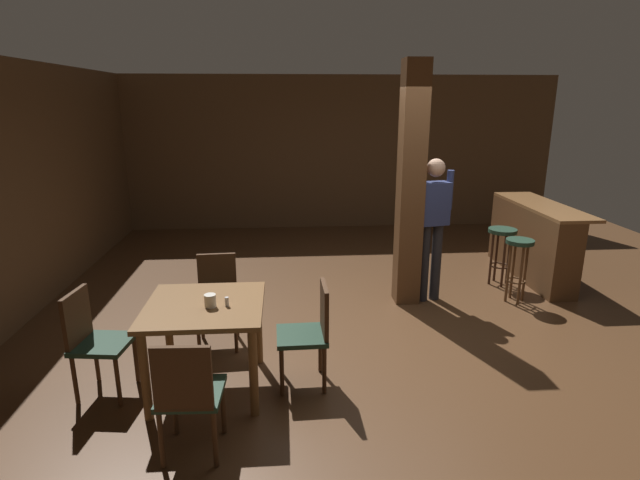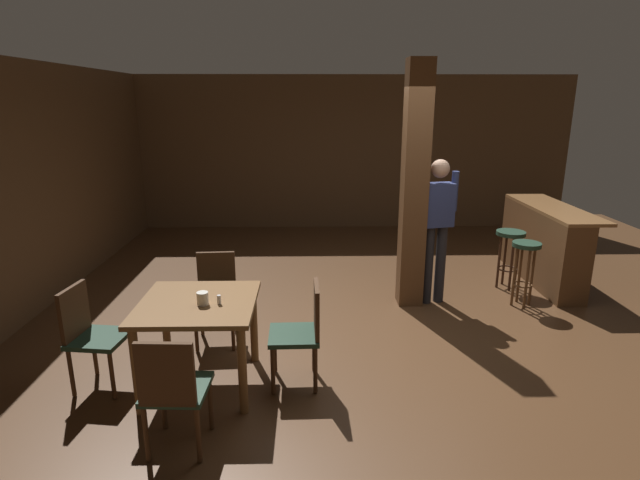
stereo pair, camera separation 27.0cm
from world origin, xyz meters
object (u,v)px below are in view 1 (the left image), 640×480
dining_table (205,318)px  standing_person (433,220)px  bar_stool_near (519,256)px  chair_south (188,392)px  chair_north (217,295)px  bar_counter (532,240)px  salt_shaker (227,302)px  chair_east (311,329)px  chair_west (93,337)px  bar_stool_mid (501,243)px  napkin_cup (210,301)px

dining_table → standing_person: standing_person is taller
bar_stool_near → chair_south: bearing=-143.8°
chair_north → bar_counter: size_ratio=0.48×
salt_shaker → bar_stool_near: bearing=27.8°
chair_east → chair_west: (-1.77, -0.02, 0.00)m
dining_table → bar_stool_mid: 4.14m
bar_counter → napkin_cup: bearing=-147.1°
chair_east → standing_person: 2.39m
chair_north → napkin_cup: size_ratio=8.41×
dining_table → chair_south: bearing=-89.6°
chair_east → salt_shaker: (-0.67, -0.08, 0.30)m
chair_north → bar_counter: bar_counter is taller
chair_east → standing_person: size_ratio=0.52×
bar_counter → standing_person: bearing=-156.1°
chair_south → bar_stool_mid: bearing=41.7°
chair_north → bar_counter: 4.37m
chair_south → bar_stool_near: 4.25m
dining_table → bar_counter: 4.74m
chair_north → standing_person: size_ratio=0.52×
bar_stool_mid → napkin_cup: bearing=-146.1°
chair_east → chair_west: bearing=-179.4°
napkin_cup → salt_shaker: napkin_cup is taller
dining_table → chair_east: (0.86, 0.01, -0.13)m
napkin_cup → bar_stool_mid: napkin_cup is taller
dining_table → chair_west: 0.92m
dining_table → chair_west: (-0.91, -0.00, -0.13)m
salt_shaker → standing_person: bearing=39.7°
chair_east → chair_north: same height
chair_east → salt_shaker: bearing=-173.6°
bar_counter → chair_south: bearing=-140.2°
dining_table → salt_shaker: (0.19, -0.06, 0.17)m
dining_table → chair_south: 0.87m
dining_table → bar_stool_near: 3.81m
dining_table → chair_north: chair_north is taller
chair_south → napkin_cup: (0.05, 0.79, 0.32)m
dining_table → salt_shaker: size_ratio=12.44×
salt_shaker → chair_west: bearing=177.0°
dining_table → standing_person: 3.01m
chair_west → bar_stool_near: bearing=20.8°
dining_table → bar_counter: bar_counter is taller
chair_west → standing_person: size_ratio=0.52×
napkin_cup → bar_counter: bearing=32.9°
napkin_cup → salt_shaker: 0.13m
napkin_cup → standing_person: standing_person is taller
dining_table → chair_west: size_ratio=1.07×
bar_counter → bar_stool_mid: bar_counter is taller
chair_south → bar_stool_mid: (3.48, 3.09, 0.06)m
standing_person → dining_table: bearing=-143.5°
standing_person → bar_stool_near: size_ratio=2.21×
chair_east → chair_south: same height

